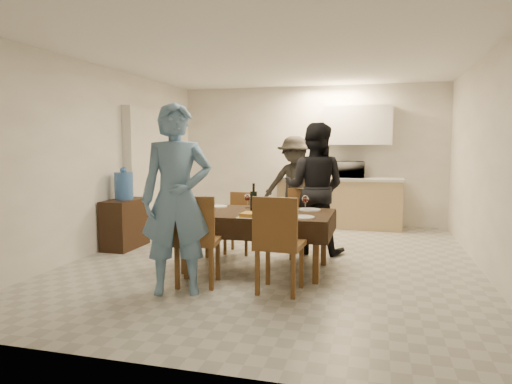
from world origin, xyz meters
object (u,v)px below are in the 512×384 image
Objects in this scene: person_near at (177,199)px; person_far at (314,188)px; dining_table at (257,215)px; microwave at (349,170)px; wine_bottle at (254,197)px; savoury_tart at (256,215)px; person_kitchen at (294,183)px; console at (125,224)px; water_pitcher at (284,206)px; water_jug at (124,186)px.

person_near reaches higher than person_far.
dining_table is 3.45× the size of microwave.
savoury_tart is at bearing -70.77° from wine_bottle.
savoury_tart is 0.23× the size of person_kitchen.
wine_bottle is at bearing 109.23° from savoury_tart.
dining_table is at bearing -16.10° from console.
person_far reaches higher than wine_bottle.
microwave is (0.54, 3.20, 0.26)m from water_pitcher.
person_kitchen reaches higher than wine_bottle.
console is 0.43× the size of person_far.
person_kitchen reaches higher than dining_table.
savoury_tart is at bearing 24.12° from person_near.
water_jug is 1.17× the size of wine_bottle.
console is 4.00× the size of water_pitcher.
water_pitcher is 0.10× the size of person_near.
person_kitchen is at bearing 44.34° from console.
savoury_tart reaches higher than console.
person_kitchen is at bearing 60.37° from person_near.
microwave is at bearing 77.31° from savoury_tart.
microwave is 1.05m from person_kitchen.
person_far is (2.71, 0.43, -0.01)m from water_jug.
person_far is (-0.34, -2.10, -0.15)m from microwave.
wine_bottle is 2.65m from person_kitchen.
console is 2.00× the size of savoury_tart.
savoury_tart is 0.96m from person_near.
person_near is (-1.44, -4.20, -0.09)m from microwave.
person_kitchen is (-0.13, 3.08, 0.10)m from savoury_tart.
person_far is at bearing 72.53° from savoury_tart.
water_jug is 1.04× the size of savoury_tart.
console is at bearing 112.10° from person_near.
water_pitcher is 2.78m from person_kitchen.
person_near is at bearing 71.02° from microwave.
water_pitcher is at bearing -14.04° from wine_bottle.
wine_bottle is 0.19× the size of person_far.
dining_table is at bearing 104.74° from savoury_tart.
person_far is (0.55, 1.05, 0.23)m from dining_table.
person_near is (-0.65, -0.67, 0.24)m from savoury_tart.
person_far reaches higher than microwave.
savoury_tart is 0.20× the size of person_near.
person_far is 1.75m from person_kitchen.
savoury_tart is 0.73× the size of microwave.
water_pitcher is at bearing 85.58° from person_far.
water_pitcher is (0.35, -0.05, 0.13)m from dining_table.
water_jug is 2.74m from person_far.
console is 4.02m from microwave.
person_kitchen is at bearing -64.72° from person_far.
wine_bottle reaches higher than savoury_tart.
microwave is (0.79, 3.53, 0.33)m from savoury_tart.
dining_table is 1.00× the size of person_far.
dining_table is 4.54× the size of water_jug.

